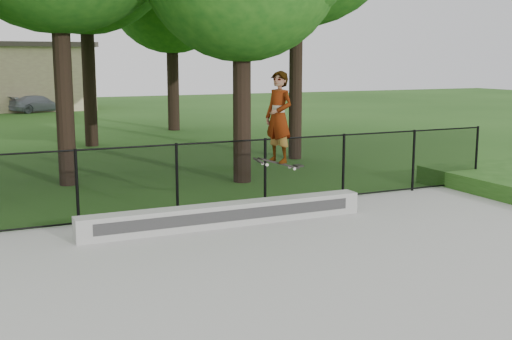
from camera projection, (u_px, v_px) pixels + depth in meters
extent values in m
plane|color=#214A15|center=(324.00, 323.00, 7.97)|extent=(100.00, 100.00, 0.00)
cube|color=#A7A7A2|center=(324.00, 321.00, 7.96)|extent=(14.00, 12.00, 0.06)
cube|color=#9E9E99|center=(226.00, 215.00, 12.37)|extent=(5.74, 0.40, 0.43)
imported|color=gray|center=(39.00, 104.00, 39.70)|extent=(3.65, 2.61, 1.05)
cube|color=black|center=(279.00, 163.00, 12.55)|extent=(0.82, 0.23, 0.26)
imported|color=#A9AFDE|center=(279.00, 117.00, 12.40)|extent=(0.60, 0.75, 1.77)
cylinder|color=black|center=(77.00, 187.00, 12.29)|extent=(0.06, 0.06, 1.50)
cylinder|color=black|center=(177.00, 179.00, 13.11)|extent=(0.06, 0.06, 1.50)
cylinder|color=black|center=(265.00, 172.00, 13.93)|extent=(0.06, 0.06, 1.50)
cylinder|color=black|center=(343.00, 166.00, 14.76)|extent=(0.06, 0.06, 1.50)
cylinder|color=black|center=(413.00, 160.00, 15.58)|extent=(0.06, 0.06, 1.50)
cylinder|color=black|center=(476.00, 155.00, 16.40)|extent=(0.06, 0.06, 1.50)
cylinder|color=black|center=(176.00, 145.00, 12.99)|extent=(16.00, 0.04, 0.04)
cylinder|color=black|center=(178.00, 213.00, 13.23)|extent=(16.00, 0.04, 0.04)
cube|color=black|center=(177.00, 179.00, 13.11)|extent=(16.00, 0.01, 1.50)
cylinder|color=black|center=(63.00, 83.00, 16.30)|extent=(0.44, 0.44, 5.28)
cylinder|color=black|center=(242.00, 101.00, 16.81)|extent=(0.44, 0.44, 4.32)
cylinder|color=black|center=(296.00, 70.00, 20.69)|extent=(0.44, 0.44, 5.77)
cylinder|color=black|center=(89.00, 71.00, 23.81)|extent=(0.44, 0.44, 5.63)
cylinder|color=black|center=(173.00, 78.00, 29.31)|extent=(0.44, 0.44, 4.78)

